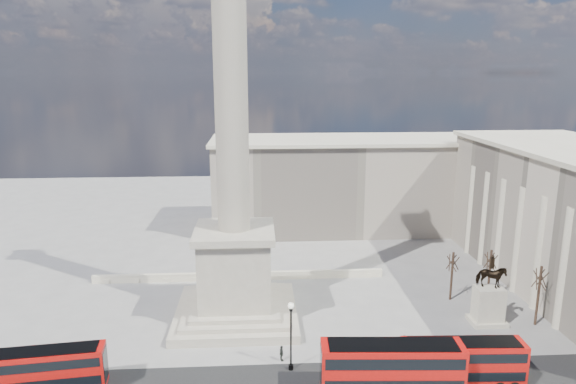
% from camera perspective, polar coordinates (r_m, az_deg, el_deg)
% --- Properties ---
extents(ground, '(180.00, 180.00, 0.00)m').
position_cam_1_polar(ground, '(58.05, -5.94, -15.78)').
color(ground, gray).
rests_on(ground, ground).
extents(nelsons_column, '(14.00, 14.00, 49.85)m').
position_cam_1_polar(nelsons_column, '(57.86, -6.04, -2.06)').
color(nelsons_column, '#AFA692').
rests_on(nelsons_column, ground).
extents(balustrade_wall, '(40.00, 0.60, 1.10)m').
position_cam_1_polar(balustrade_wall, '(72.26, -5.43, -9.27)').
color(balustrade_wall, beige).
rests_on(balustrade_wall, ground).
extents(building_northeast, '(51.00, 17.00, 16.60)m').
position_cam_1_polar(building_northeast, '(94.50, 7.16, 0.98)').
color(building_northeast, beige).
rests_on(building_northeast, ground).
extents(red_bus_a, '(10.64, 3.54, 4.23)m').
position_cam_1_polar(red_bus_a, '(52.75, -25.39, -17.50)').
color(red_bus_a, '#B00C09').
rests_on(red_bus_a, ground).
extents(red_bus_b, '(12.57, 3.58, 5.04)m').
position_cam_1_polar(red_bus_b, '(48.49, 11.54, -18.68)').
color(red_bus_b, '#B00C09').
rests_on(red_bus_b, ground).
extents(red_bus_c, '(11.07, 3.01, 4.45)m').
position_cam_1_polar(red_bus_c, '(51.55, 18.90, -17.50)').
color(red_bus_c, '#B00C09').
rests_on(red_bus_c, ground).
extents(victorian_lamp, '(0.60, 0.60, 6.99)m').
position_cam_1_polar(victorian_lamp, '(50.38, 0.33, -15.16)').
color(victorian_lamp, black).
rests_on(victorian_lamp, ground).
extents(equestrian_statue, '(3.93, 2.95, 8.21)m').
position_cam_1_polar(equestrian_statue, '(63.69, 21.41, -11.10)').
color(equestrian_statue, beige).
rests_on(equestrian_statue, ground).
extents(bare_tree_near, '(1.69, 1.69, 7.41)m').
position_cam_1_polar(bare_tree_near, '(64.40, 26.25, -8.42)').
color(bare_tree_near, '#332319').
rests_on(bare_tree_near, ground).
extents(bare_tree_mid, '(1.74, 1.74, 6.61)m').
position_cam_1_polar(bare_tree_mid, '(67.52, 17.85, -7.27)').
color(bare_tree_mid, '#332319').
rests_on(bare_tree_mid, ground).
extents(bare_tree_far, '(1.73, 1.73, 7.08)m').
position_cam_1_polar(bare_tree_far, '(68.55, 21.61, -6.94)').
color(bare_tree_far, '#332319').
rests_on(bare_tree_far, ground).
extents(pedestrian_walking, '(0.63, 0.49, 1.55)m').
position_cam_1_polar(pedestrian_walking, '(56.65, 12.80, -15.95)').
color(pedestrian_walking, black).
rests_on(pedestrian_walking, ground).
extents(pedestrian_standing, '(0.98, 0.82, 1.83)m').
position_cam_1_polar(pedestrian_standing, '(57.04, 20.15, -16.09)').
color(pedestrian_standing, black).
rests_on(pedestrian_standing, ground).
extents(pedestrian_crossing, '(0.60, 1.02, 1.63)m').
position_cam_1_polar(pedestrian_crossing, '(53.37, -0.72, -17.49)').
color(pedestrian_crossing, black).
rests_on(pedestrian_crossing, ground).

